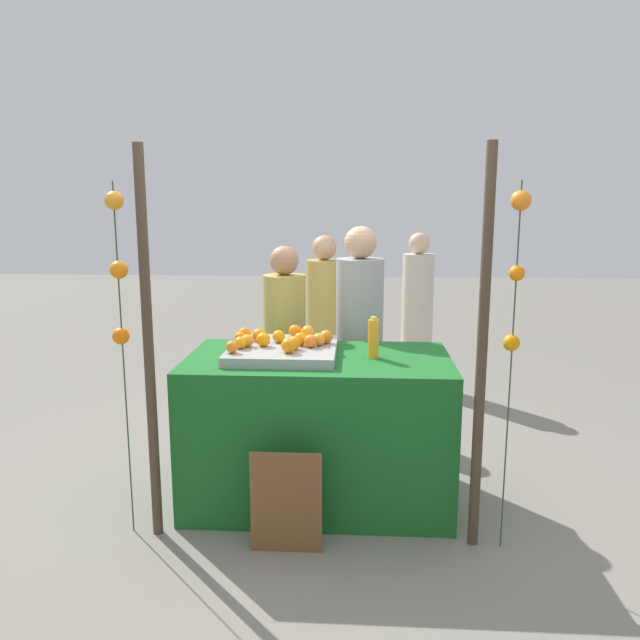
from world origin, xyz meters
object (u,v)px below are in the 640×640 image
at_px(vendor_left, 285,358).
at_px(orange_0, 295,331).
at_px(chalkboard_sign, 286,503).
at_px(stall_counter, 318,428).
at_px(juice_bottle, 373,338).
at_px(orange_1, 247,341).
at_px(vendor_right, 359,352).

bearing_deg(vendor_left, orange_0, -75.25).
bearing_deg(chalkboard_sign, stall_counter, 78.11).
distance_m(stall_counter, vendor_left, 0.83).
relative_size(orange_0, juice_bottle, 0.33).
distance_m(stall_counter, orange_0, 0.65).
xyz_separation_m(stall_counter, vendor_left, (-0.29, 0.74, 0.26)).
distance_m(stall_counter, chalkboard_sign, 0.67).
distance_m(orange_0, chalkboard_sign, 1.17).
height_order(orange_1, chalkboard_sign, orange_1).
height_order(stall_counter, vendor_left, vendor_left).
bearing_deg(chalkboard_sign, vendor_right, 74.07).
height_order(orange_0, vendor_left, vendor_left).
relative_size(stall_counter, orange_1, 21.08).
bearing_deg(vendor_left, orange_1, -100.57).
xyz_separation_m(orange_0, orange_1, (-0.26, -0.28, -0.00)).
distance_m(orange_1, vendor_left, 0.82).
relative_size(orange_0, chalkboard_sign, 0.15).
xyz_separation_m(chalkboard_sign, vendor_right, (0.38, 1.34, 0.51)).
distance_m(juice_bottle, vendor_left, 1.02).
bearing_deg(vendor_left, chalkboard_sign, -83.20).
distance_m(orange_0, vendor_left, 0.57).
bearing_deg(orange_1, stall_counter, 2.13).
xyz_separation_m(juice_bottle, vendor_right, (-0.08, 0.71, -0.26)).
distance_m(orange_0, orange_1, 0.39).
bearing_deg(juice_bottle, vendor_left, 130.63).
relative_size(orange_0, orange_1, 1.10).
xyz_separation_m(stall_counter, vendor_right, (0.25, 0.71, 0.32)).
bearing_deg(vendor_left, juice_bottle, -49.37).
distance_m(juice_bottle, chalkboard_sign, 1.10).
height_order(stall_counter, orange_1, orange_1).
xyz_separation_m(orange_1, juice_bottle, (0.77, 0.02, 0.02)).
bearing_deg(orange_0, chalkboard_sign, -87.50).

